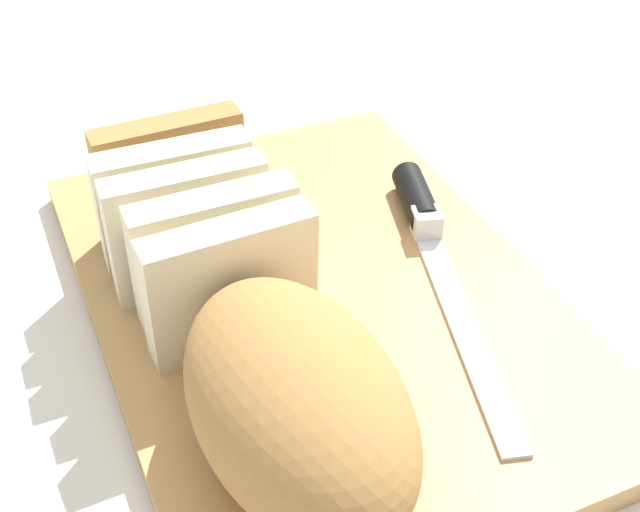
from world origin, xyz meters
name	(u,v)px	position (x,y,z in m)	size (l,w,h in m)	color
ground_plane	(320,311)	(0.00, 0.00, 0.00)	(3.00, 3.00, 0.00)	silver
cutting_board	(320,301)	(0.00, 0.00, 0.01)	(0.43, 0.29, 0.02)	tan
bread_loaf	(252,324)	(-0.06, 0.07, 0.06)	(0.34, 0.12, 0.09)	#A8753D
bread_knife	(426,225)	(0.03, -0.10, 0.03)	(0.27, 0.09, 0.02)	silver
crumb_near_knife	(281,330)	(-0.03, 0.04, 0.02)	(0.01, 0.01, 0.01)	#996633
crumb_near_loaf	(366,357)	(-0.07, 0.00, 0.02)	(0.01, 0.01, 0.01)	#996633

